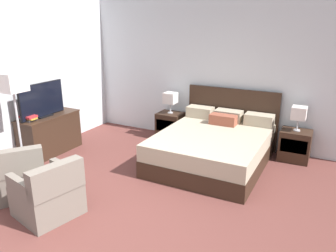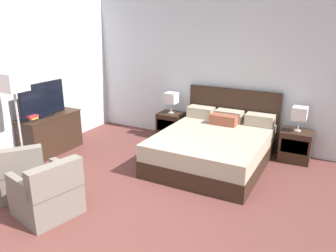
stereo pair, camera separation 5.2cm
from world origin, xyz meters
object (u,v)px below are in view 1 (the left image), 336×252
Objects in this scene: bed at (214,146)px; armchair_by_window at (18,176)px; nightstand_right at (295,145)px; table_lamp_left at (170,98)px; dresser at (50,133)px; tv at (42,101)px; armchair_companion at (49,195)px; floor_lamp at (13,90)px; book_small_top at (28,116)px; nightstand_left at (170,126)px; book_red_cover at (29,120)px; book_blue_cover at (30,118)px; table_lamp_right at (299,113)px.

armchair_by_window is at bearing -131.30° from bed.
bed is 1.44m from nightstand_right.
nightstand_right is 2.51m from table_lamp_left.
tv is (0.00, -0.09, 0.64)m from dresser.
nightstand_right is at bearing 52.57° from armchair_companion.
dresser is 1.34m from floor_lamp.
nightstand_right is 0.47× the size of dresser.
bed is 2.20× the size of armchair_by_window.
floor_lamp is (0.31, -0.45, 0.57)m from book_small_top.
bed is 1.44m from nightstand_left.
floor_lamp is (0.29, -0.75, 0.36)m from tv.
table_lamp_left is at bearing 90.00° from nightstand_left.
armchair_companion is (0.77, -0.17, 0.00)m from armchair_by_window.
book_small_top reaches higher than armchair_by_window.
book_small_top is (-0.01, 0.00, 0.06)m from book_red_cover.
armchair_by_window is (-0.81, -3.06, 0.01)m from nightstand_left.
book_blue_cover is at bearing 122.65° from floor_lamp.
tv is at bearing 122.30° from armchair_by_window.
book_red_cover is 0.19× the size of armchair_by_window.
dresser is at bearing -156.98° from table_lamp_right.
armchair_by_window is at bearing 167.59° from armchair_companion.
table_lamp_right is 4.42m from dresser.
tv is at bearing -131.43° from table_lamp_left.
book_small_top is 0.79m from floor_lamp.
armchair_by_window is at bearing -57.70° from tv.
dresser reaches higher than nightstand_left.
dresser is 0.71× the size of floor_lamp.
book_blue_cover is at bearing 129.78° from armchair_by_window.
book_blue_cover is at bearing -126.99° from table_lamp_left.
tv is at bearing -155.84° from table_lamp_right.
table_lamp_left is 3.22m from armchair_by_window.
book_red_cover is (-0.01, -0.40, 0.36)m from dresser.
tv is at bearing -155.86° from nightstand_right.
floor_lamp is at bearing -56.05° from book_red_cover.
floor_lamp reaches higher than nightstand_left.
nightstand_left is 2.39× the size of book_blue_cover.
tv is at bearing -131.45° from nightstand_left.
bed is 3.16m from book_blue_cover.
nightstand_left is at bearing 52.99° from book_blue_cover.
armchair_by_window is at bearing -44.88° from floor_lamp.
book_red_cover is 0.06m from book_small_top.
table_lamp_right is 4.57m from book_red_cover.
floor_lamp reaches higher than armchair_by_window.
nightstand_left is 2.44m from nightstand_right.
armchair_by_window is at bearing -104.74° from table_lamp_left.
tv is 4.17× the size of book_blue_cover.
nightstand_right is 0.56× the size of armchair_by_window.
armchair_by_window is (-2.03, -2.31, -0.02)m from bed.
table_lamp_left is (0.00, 0.00, 0.58)m from nightstand_left.
armchair_companion is (-0.04, -3.24, -0.57)m from table_lamp_left.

